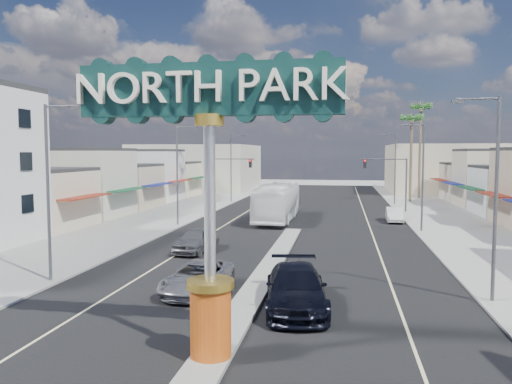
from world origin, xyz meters
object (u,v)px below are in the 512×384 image
at_px(streetlight_r_far, 394,165).
at_px(city_bus, 278,202).
at_px(streetlight_l_mid, 179,170).
at_px(suv_left, 198,277).
at_px(streetlight_l_far, 232,164).
at_px(traffic_signal_right, 389,174).
at_px(palm_left_far, 209,115).
at_px(gateway_sign, 209,174).
at_px(palm_right_far, 421,112).
at_px(traffic_signal_left, 228,173).
at_px(suv_right, 296,288).
at_px(streetlight_l_near, 51,183).
at_px(car_parked_right, 394,215).
at_px(streetlight_r_near, 492,188).
at_px(streetlight_r_mid, 421,171).
at_px(car_parked_left, 196,240).
at_px(palm_right_mid, 412,123).

relative_size(streetlight_r_far, city_bus, 0.70).
relative_size(streetlight_l_mid, suv_left, 1.74).
bearing_deg(streetlight_l_far, streetlight_r_far, 0.00).
bearing_deg(traffic_signal_right, streetlight_r_far, 81.14).
bearing_deg(streetlight_l_mid, city_bus, 32.98).
bearing_deg(traffic_signal_right, streetlight_l_far, 157.80).
distance_m(streetlight_l_mid, palm_left_far, 21.16).
bearing_deg(gateway_sign, palm_right_far, 75.97).
xyz_separation_m(traffic_signal_left, palm_right_far, (24.18, 18.01, 8.11)).
height_order(palm_right_far, suv_right, palm_right_far).
xyz_separation_m(streetlight_l_near, suv_right, (12.60, -2.27, -4.18)).
xyz_separation_m(streetlight_r_far, car_parked_right, (-1.43, -15.93, -4.37)).
height_order(streetlight_r_near, car_parked_right, streetlight_r_near).
relative_size(palm_left_far, palm_right_far, 0.93).
distance_m(palm_left_far, palm_right_far, 30.48).
xyz_separation_m(gateway_sign, traffic_signal_right, (9.18, 42.02, -1.65)).
xyz_separation_m(gateway_sign, suv_left, (-2.64, 7.46, -5.21)).
bearing_deg(streetlight_r_near, palm_right_far, 84.98).
relative_size(streetlight_l_near, streetlight_r_mid, 1.00).
xyz_separation_m(palm_left_far, car_parked_left, (7.49, -31.24, -10.69)).
distance_m(palm_right_mid, suv_right, 50.41).
bearing_deg(palm_right_mid, suv_left, -108.56).
bearing_deg(gateway_sign, car_parked_left, 108.17).
distance_m(traffic_signal_right, streetlight_l_far, 21.20).
height_order(streetlight_l_near, suv_left, streetlight_l_near).
bearing_deg(streetlight_l_near, city_bus, 71.98).
xyz_separation_m(streetlight_l_mid, car_parked_left, (4.92, -11.24, -4.26)).
distance_m(gateway_sign, streetlight_r_near, 13.19).
relative_size(traffic_signal_left, palm_left_far, 0.46).
relative_size(streetlight_l_far, streetlight_r_near, 1.00).
distance_m(streetlight_l_near, suv_right, 13.47).
bearing_deg(suv_left, palm_left_far, 109.03).
bearing_deg(city_bus, car_parked_right, 4.36).
distance_m(streetlight_l_far, palm_left_far, 7.21).
distance_m(streetlight_r_near, streetlight_r_mid, 20.00).
relative_size(streetlight_l_near, suv_left, 1.74).
height_order(gateway_sign, streetlight_r_near, gateway_sign).
relative_size(traffic_signal_right, car_parked_right, 1.41).
xyz_separation_m(streetlight_l_mid, palm_right_far, (25.43, 32.00, 7.32)).
height_order(traffic_signal_right, car_parked_left, traffic_signal_right).
bearing_deg(streetlight_l_near, palm_right_far, 63.94).
bearing_deg(streetlight_r_near, car_parked_right, 93.15).
distance_m(gateway_sign, streetlight_l_near, 13.19).
relative_size(streetlight_r_mid, palm_right_mid, 0.74).
distance_m(suv_left, suv_right, 5.10).
xyz_separation_m(gateway_sign, palm_left_far, (-13.00, 48.02, 5.57)).
xyz_separation_m(traffic_signal_right, car_parked_left, (-14.69, -25.23, -3.47)).
bearing_deg(traffic_signal_right, palm_right_mid, 72.37).
bearing_deg(palm_right_far, streetlight_r_mid, -98.12).
bearing_deg(car_parked_right, suv_right, -101.92).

